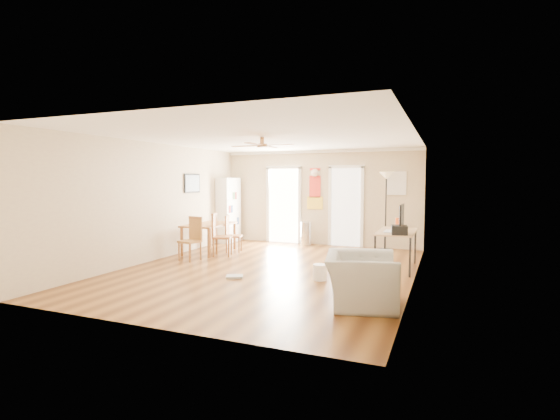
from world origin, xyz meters
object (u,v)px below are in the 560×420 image
at_px(dining_chair_right_b, 222,235).
at_px(dining_chair_near, 190,239).
at_px(torchiere_lamp, 386,211).
at_px(computer_desk, 396,250).
at_px(trash_can, 306,233).
at_px(dining_table, 209,238).
at_px(dining_chair_right_a, 234,234).
at_px(wastebasket_a, 320,272).
at_px(bookshelf, 229,210).
at_px(printer, 399,230).
at_px(armchair, 361,280).

height_order(dining_chair_right_b, dining_chair_near, dining_chair_right_b).
relative_size(torchiere_lamp, computer_desk, 1.39).
bearing_deg(trash_can, dining_table, -133.83).
xyz_separation_m(dining_table, dining_chair_near, (0.15, -1.06, 0.13)).
relative_size(dining_chair_right_a, dining_chair_right_b, 0.90).
bearing_deg(computer_desk, torchiere_lamp, 103.17).
bearing_deg(wastebasket_a, bookshelf, 137.78).
relative_size(trash_can, wastebasket_a, 2.29).
height_order(printer, armchair, printer).
distance_m(computer_desk, printer, 0.73).
height_order(dining_chair_right_a, torchiere_lamp, torchiere_lamp).
xyz_separation_m(torchiere_lamp, computer_desk, (0.51, -2.17, -0.61)).
relative_size(dining_chair_right_b, armchair, 0.90).
bearing_deg(dining_table, armchair, -33.93).
bearing_deg(dining_chair_right_a, dining_chair_near, 145.78).
relative_size(trash_can, torchiere_lamp, 0.32).
xyz_separation_m(printer, wastebasket_a, (-1.26, -0.95, -0.71)).
relative_size(dining_chair_right_a, armchair, 0.80).
xyz_separation_m(dining_chair_right_a, trash_can, (1.31, 1.69, -0.13)).
bearing_deg(armchair, dining_chair_right_a, 38.05).
xyz_separation_m(dining_table, computer_desk, (4.49, -0.21, 0.03)).
bearing_deg(trash_can, armchair, -63.20).
height_order(torchiere_lamp, printer, torchiere_lamp).
bearing_deg(printer, trash_can, 126.47).
bearing_deg(wastebasket_a, printer, 37.04).
xyz_separation_m(dining_chair_right_a, torchiere_lamp, (3.43, 1.71, 0.54)).
bearing_deg(bookshelf, dining_chair_right_a, -57.44).
bearing_deg(computer_desk, dining_chair_right_b, -178.60).
height_order(dining_chair_near, printer, dining_chair_near).
bearing_deg(computer_desk, trash_can, 140.75).
relative_size(dining_chair_near, wastebasket_a, 3.40).
relative_size(computer_desk, wastebasket_a, 5.07).
xyz_separation_m(computer_desk, wastebasket_a, (-1.15, -1.50, -0.24)).
distance_m(dining_table, printer, 4.69).
bearing_deg(dining_chair_near, dining_table, 110.93).
bearing_deg(dining_table, torchiere_lamp, 26.17).
bearing_deg(wastebasket_a, dining_table, 152.86).
distance_m(torchiere_lamp, armchair, 4.90).
bearing_deg(dining_chair_right_a, dining_chair_right_b, 162.80).
relative_size(bookshelf, dining_chair_right_a, 2.05).
bearing_deg(torchiere_lamp, wastebasket_a, -99.94).
bearing_deg(dining_chair_near, computer_desk, 23.75).
distance_m(dining_chair_right_a, dining_chair_right_b, 0.56).
relative_size(bookshelf, trash_can, 2.86).
bearing_deg(armchair, computer_desk, -16.13).
height_order(trash_can, printer, printer).
bearing_deg(armchair, torchiere_lamp, -8.29).
xyz_separation_m(bookshelf, wastebasket_a, (3.74, -3.39, -0.78)).
relative_size(dining_table, dining_chair_near, 1.48).
xyz_separation_m(dining_chair_near, armchair, (4.15, -1.84, -0.12)).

